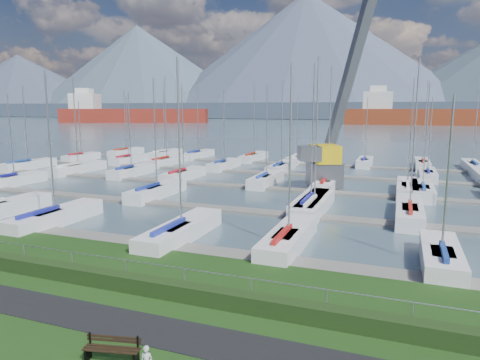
% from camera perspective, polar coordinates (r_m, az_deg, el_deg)
% --- Properties ---
extents(path, '(160.00, 2.00, 0.04)m').
position_cam_1_polar(path, '(17.85, -18.05, -17.22)').
color(path, black).
rests_on(path, grass).
extents(water, '(800.00, 540.00, 0.20)m').
position_cam_1_polar(water, '(275.59, 18.64, 7.35)').
color(water, '#475C68').
extents(hedge, '(80.00, 0.70, 0.70)m').
position_cam_1_polar(hedge, '(19.59, -13.25, -13.41)').
color(hedge, '#1D3313').
rests_on(hedge, grass).
extents(fence, '(80.00, 0.04, 0.04)m').
position_cam_1_polar(fence, '(19.59, -12.68, -10.72)').
color(fence, '#9B9FA3').
rests_on(fence, grass).
extents(foothill, '(900.00, 80.00, 12.00)m').
position_cam_1_polar(foothill, '(345.43, 19.15, 8.73)').
color(foothill, '#414D5F').
rests_on(foothill, water).
extents(mountains, '(1190.00, 360.00, 115.00)m').
position_cam_1_polar(mountains, '(421.70, 20.80, 14.24)').
color(mountains, '#414A5F').
rests_on(mountains, water).
extents(docks, '(90.00, 41.60, 0.25)m').
position_cam_1_polar(docks, '(43.30, 6.54, -1.32)').
color(docks, slate).
rests_on(docks, water).
extents(bench_right, '(1.85, 0.80, 0.85)m').
position_cam_1_polar(bench_right, '(15.03, -16.67, -20.79)').
color(bench_right, black).
rests_on(bench_right, grass).
extents(person, '(0.42, 0.30, 1.08)m').
position_cam_1_polar(person, '(14.10, -12.38, -22.22)').
color(person, '#AEAFB5').
rests_on(person, grass).
extents(crane, '(7.90, 12.85, 22.35)m').
position_cam_1_polar(crane, '(45.46, 12.16, 6.10)').
color(crane, slate).
rests_on(crane, water).
extents(cargo_ship_west, '(83.33, 44.37, 21.50)m').
position_cam_1_polar(cargo_ship_west, '(256.53, -14.71, 8.33)').
color(cargo_ship_west, maroon).
rests_on(cargo_ship_west, water).
extents(cargo_ship_mid, '(105.46, 23.09, 21.50)m').
position_cam_1_polar(cargo_ship_mid, '(233.52, 25.78, 7.55)').
color(cargo_ship_mid, maroon).
rests_on(cargo_ship_mid, water).
extents(sailboat_fleet, '(75.81, 49.97, 13.42)m').
position_cam_1_polar(sailboat_fleet, '(45.37, 6.19, 6.39)').
color(sailboat_fleet, white).
rests_on(sailboat_fleet, water).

